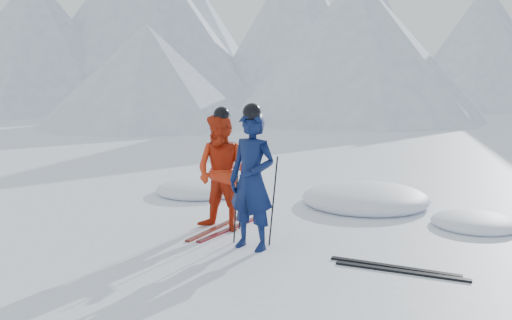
% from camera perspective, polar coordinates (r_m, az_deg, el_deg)
% --- Properties ---
extents(ground, '(160.00, 160.00, 0.00)m').
position_cam_1_polar(ground, '(8.57, 11.97, -8.37)').
color(ground, white).
rests_on(ground, ground).
extents(mountain_range, '(106.15, 62.94, 15.53)m').
position_cam_1_polar(mountain_range, '(43.97, 25.32, 13.06)').
color(mountain_range, '#B2BCD1').
rests_on(mountain_range, ground).
extents(skier_blue, '(0.83, 0.65, 2.02)m').
position_cam_1_polar(skier_blue, '(7.81, -0.44, -2.20)').
color(skier_blue, '#0B1743').
rests_on(skier_blue, ground).
extents(skier_red, '(1.05, 0.88, 1.92)m').
position_cam_1_polar(skier_red, '(8.84, -3.60, -1.30)').
color(skier_red, red).
rests_on(skier_red, ground).
extents(pole_blue_left, '(0.13, 0.09, 1.34)m').
position_cam_1_polar(pole_blue_left, '(8.12, -2.10, -4.23)').
color(pole_blue_left, black).
rests_on(pole_blue_left, ground).
extents(pole_blue_right, '(0.13, 0.08, 1.34)m').
position_cam_1_polar(pole_blue_right, '(8.04, 1.83, -4.35)').
color(pole_blue_right, black).
rests_on(pole_blue_right, ground).
extents(pole_red_left, '(0.13, 0.10, 1.28)m').
position_cam_1_polar(pole_red_left, '(9.24, -4.73, -2.92)').
color(pole_red_left, black).
rests_on(pole_red_left, ground).
extents(pole_red_right, '(0.13, 0.09, 1.28)m').
position_cam_1_polar(pole_red_right, '(8.93, -1.43, -3.28)').
color(pole_red_right, black).
rests_on(pole_red_right, ground).
extents(ski_worn_left, '(0.33, 1.70, 0.03)m').
position_cam_1_polar(ski_worn_left, '(9.09, -4.25, -7.15)').
color(ski_worn_left, black).
rests_on(ski_worn_left, ground).
extents(ski_worn_right, '(0.45, 1.68, 0.03)m').
position_cam_1_polar(ski_worn_right, '(9.00, -2.83, -7.29)').
color(ski_worn_right, black).
rests_on(ski_worn_right, ground).
extents(ski_loose_a, '(1.70, 0.31, 0.03)m').
position_cam_1_polar(ski_loose_a, '(7.47, 14.32, -10.84)').
color(ski_loose_a, black).
rests_on(ski_loose_a, ground).
extents(ski_loose_b, '(1.70, 0.25, 0.03)m').
position_cam_1_polar(ski_loose_b, '(7.32, 15.03, -11.26)').
color(ski_loose_b, black).
rests_on(ski_loose_b, ground).
extents(snow_lumps, '(8.35, 4.50, 0.55)m').
position_cam_1_polar(snow_lumps, '(10.84, 8.63, -4.78)').
color(snow_lumps, white).
rests_on(snow_lumps, ground).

